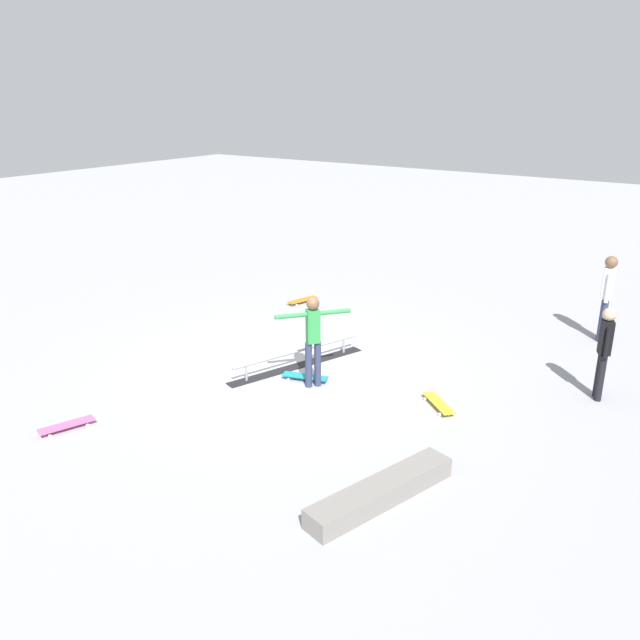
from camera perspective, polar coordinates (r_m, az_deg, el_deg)
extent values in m
plane|color=#9E9EA3|center=(11.72, -2.74, -4.30)|extent=(60.00, 60.00, 0.00)
cube|color=black|center=(11.80, -2.00, -4.08)|extent=(2.76, 1.15, 0.01)
cylinder|color=gray|center=(12.33, 2.11, -2.29)|extent=(0.04, 0.04, 0.30)
cylinder|color=gray|center=(11.22, -6.55, -4.70)|extent=(0.04, 0.04, 0.30)
cylinder|color=gray|center=(11.68, -2.02, -2.78)|extent=(2.55, 0.92, 0.05)
cube|color=gray|center=(8.17, 5.45, -14.89)|extent=(2.19, 0.97, 0.26)
cylinder|color=#2D3351|center=(10.86, -1.02, -3.98)|extent=(0.16, 0.16, 0.80)
cylinder|color=#2D3351|center=(10.89, -0.21, -3.89)|extent=(0.16, 0.16, 0.80)
cube|color=#2D8C42|center=(10.62, -0.63, -0.55)|extent=(0.28, 0.27, 0.57)
sphere|color=brown|center=(10.49, -0.64, 1.47)|extent=(0.22, 0.22, 0.22)
cylinder|color=#2D8C42|center=(10.46, -2.60, 0.37)|extent=(0.46, 0.40, 0.07)
cylinder|color=#2D8C42|center=(10.65, 1.30, 0.73)|extent=(0.46, 0.40, 0.07)
cube|color=teal|center=(11.20, -1.32, -5.00)|extent=(0.43, 0.82, 0.02)
cylinder|color=white|center=(11.21, -2.83, -5.31)|extent=(0.05, 0.06, 0.05)
cylinder|color=white|center=(11.40, -2.44, -4.84)|extent=(0.05, 0.06, 0.05)
cylinder|color=white|center=(11.05, -0.17, -5.66)|extent=(0.05, 0.06, 0.05)
cylinder|color=white|center=(11.25, 0.18, -5.18)|extent=(0.05, 0.06, 0.05)
cylinder|color=black|center=(11.46, 23.46, -4.42)|extent=(0.15, 0.15, 0.79)
cylinder|color=black|center=(11.32, 23.58, -4.74)|extent=(0.15, 0.15, 0.79)
cube|color=black|center=(11.15, 23.98, -1.41)|extent=(0.26, 0.24, 0.56)
sphere|color=tan|center=(11.03, 24.26, 0.46)|extent=(0.21, 0.21, 0.21)
cylinder|color=black|center=(11.29, 23.84, -1.41)|extent=(0.09, 0.09, 0.53)
cylinder|color=black|center=(11.04, 24.06, -1.91)|extent=(0.09, 0.09, 0.53)
cylinder|color=#2D3351|center=(13.96, 23.73, -0.06)|extent=(0.15, 0.15, 0.88)
cylinder|color=#2D3351|center=(14.13, 23.72, 0.16)|extent=(0.15, 0.15, 0.88)
cube|color=white|center=(13.83, 24.15, 2.97)|extent=(0.27, 0.25, 0.62)
sphere|color=brown|center=(13.73, 24.39, 4.69)|extent=(0.24, 0.24, 0.24)
cylinder|color=white|center=(13.70, 24.13, 2.58)|extent=(0.10, 0.10, 0.58)
cylinder|color=white|center=(14.00, 24.10, 2.92)|extent=(0.10, 0.10, 0.58)
cube|color=yellow|center=(10.46, 10.46, -7.22)|extent=(0.66, 0.74, 0.02)
cylinder|color=white|center=(10.66, 9.25, -6.93)|extent=(0.06, 0.06, 0.05)
cylinder|color=white|center=(10.75, 10.37, -6.76)|extent=(0.06, 0.06, 0.05)
cylinder|color=white|center=(10.23, 10.52, -8.23)|extent=(0.06, 0.06, 0.05)
cylinder|color=white|center=(10.32, 11.68, -8.03)|extent=(0.06, 0.06, 0.05)
cube|color=#E05993|center=(10.37, -21.52, -8.62)|extent=(0.82, 0.45, 0.02)
cylinder|color=white|center=(10.24, -22.78, -9.50)|extent=(0.06, 0.05, 0.05)
cylinder|color=white|center=(10.45, -23.10, -8.96)|extent=(0.06, 0.05, 0.05)
cylinder|color=white|center=(10.35, -19.85, -8.79)|extent=(0.06, 0.05, 0.05)
cylinder|color=white|center=(10.55, -20.23, -8.28)|extent=(0.06, 0.05, 0.05)
cube|color=orange|center=(15.25, -1.53, 1.81)|extent=(0.82, 0.40, 0.02)
cylinder|color=white|center=(15.52, -1.01, 1.92)|extent=(0.06, 0.04, 0.05)
cylinder|color=white|center=(15.35, -0.46, 1.72)|extent=(0.06, 0.04, 0.05)
cylinder|color=white|center=(15.20, -2.60, 1.52)|extent=(0.06, 0.04, 0.05)
cylinder|color=white|center=(15.02, -2.06, 1.31)|extent=(0.06, 0.04, 0.05)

